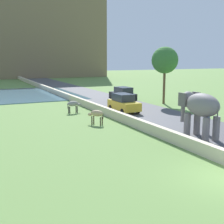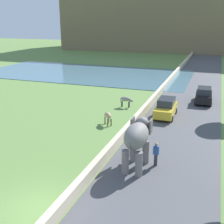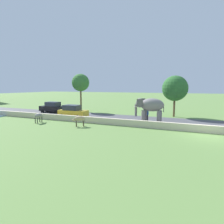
{
  "view_description": "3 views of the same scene",
  "coord_description": "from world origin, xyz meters",
  "px_view_note": "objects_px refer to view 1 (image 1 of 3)",
  "views": [
    {
      "loc": [
        -9.87,
        -8.84,
        5.17
      ],
      "look_at": [
        -0.24,
        11.44,
        1.12
      ],
      "focal_mm": 47.73,
      "sensor_mm": 36.0,
      "label": 1
    },
    {
      "loc": [
        7.57,
        -10.19,
        9.0
      ],
      "look_at": [
        -0.08,
        10.97,
        1.77
      ],
      "focal_mm": 46.44,
      "sensor_mm": 36.0,
      "label": 2
    },
    {
      "loc": [
        -18.4,
        1.35,
        4.35
      ],
      "look_at": [
        1.58,
        9.85,
        1.41
      ],
      "focal_mm": 30.58,
      "sensor_mm": 36.0,
      "label": 3
    }
  ],
  "objects_px": {
    "cow_grey": "(73,104)",
    "cow_tan": "(96,114)",
    "person_beside_elephant": "(206,122)",
    "car_yellow": "(124,103)",
    "car_black": "(123,94)",
    "elephant": "(200,108)"
  },
  "relations": [
    {
      "from": "elephant",
      "to": "person_beside_elephant",
      "type": "height_order",
      "value": "elephant"
    },
    {
      "from": "elephant",
      "to": "car_yellow",
      "type": "xyz_separation_m",
      "value": [
        0.0,
        10.63,
        -1.14
      ]
    },
    {
      "from": "car_black",
      "to": "cow_grey",
      "type": "relative_size",
      "value": 2.89
    },
    {
      "from": "car_yellow",
      "to": "cow_tan",
      "type": "height_order",
      "value": "car_yellow"
    },
    {
      "from": "car_black",
      "to": "cow_grey",
      "type": "bearing_deg",
      "value": -149.67
    },
    {
      "from": "car_yellow",
      "to": "cow_grey",
      "type": "xyz_separation_m",
      "value": [
        -4.54,
        1.73,
        -0.06
      ]
    },
    {
      "from": "car_black",
      "to": "person_beside_elephant",
      "type": "bearing_deg",
      "value": -97.1
    },
    {
      "from": "cow_tan",
      "to": "car_yellow",
      "type": "bearing_deg",
      "value": 41.22
    },
    {
      "from": "person_beside_elephant",
      "to": "car_yellow",
      "type": "height_order",
      "value": "car_yellow"
    },
    {
      "from": "car_black",
      "to": "cow_tan",
      "type": "distance_m",
      "value": 12.71
    },
    {
      "from": "car_black",
      "to": "cow_tan",
      "type": "height_order",
      "value": "car_black"
    },
    {
      "from": "car_black",
      "to": "car_yellow",
      "type": "xyz_separation_m",
      "value": [
        -3.15,
        -6.24,
        0.0
      ]
    },
    {
      "from": "car_yellow",
      "to": "cow_grey",
      "type": "height_order",
      "value": "car_yellow"
    },
    {
      "from": "elephant",
      "to": "cow_grey",
      "type": "height_order",
      "value": "elephant"
    },
    {
      "from": "person_beside_elephant",
      "to": "cow_tan",
      "type": "relative_size",
      "value": 1.27
    },
    {
      "from": "car_black",
      "to": "car_yellow",
      "type": "height_order",
      "value": "same"
    },
    {
      "from": "cow_grey",
      "to": "cow_tan",
      "type": "distance_m",
      "value": 5.66
    },
    {
      "from": "elephant",
      "to": "car_yellow",
      "type": "bearing_deg",
      "value": 89.99
    },
    {
      "from": "person_beside_elephant",
      "to": "cow_grey",
      "type": "height_order",
      "value": "person_beside_elephant"
    },
    {
      "from": "person_beside_elephant",
      "to": "car_yellow",
      "type": "relative_size",
      "value": 0.41
    },
    {
      "from": "elephant",
      "to": "car_black",
      "type": "relative_size",
      "value": 0.86
    },
    {
      "from": "car_yellow",
      "to": "person_beside_elephant",
      "type": "bearing_deg",
      "value": -83.71
    }
  ]
}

